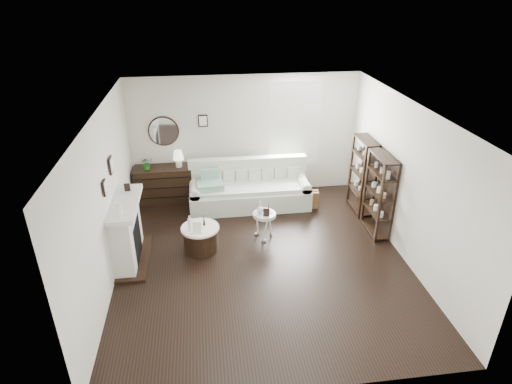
{
  "coord_description": "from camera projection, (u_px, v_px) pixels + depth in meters",
  "views": [
    {
      "loc": [
        -0.93,
        -6.2,
        4.48
      ],
      "look_at": [
        -0.01,
        0.8,
        0.94
      ],
      "focal_mm": 30.0,
      "sensor_mm": 36.0,
      "label": 1
    }
  ],
  "objects": [
    {
      "name": "card_frame_drum",
      "position": [
        197.0,
        228.0,
        7.47
      ],
      "size": [
        0.16,
        0.08,
        0.2
      ],
      "primitive_type": "cube",
      "rotation": [
        -0.21,
        0.0,
        -0.19
      ],
      "color": "silver",
      "rests_on": "drum_table"
    },
    {
      "name": "shelf_unit_far",
      "position": [
        362.0,
        175.0,
        8.9
      ],
      "size": [
        0.3,
        0.8,
        1.6
      ],
      "color": "black",
      "rests_on": "ground"
    },
    {
      "name": "potted_plant",
      "position": [
        147.0,
        163.0,
        9.08
      ],
      "size": [
        0.31,
        0.29,
        0.28
      ],
      "primitive_type": "imported",
      "rotation": [
        0.0,
        0.0,
        0.34
      ],
      "color": "#1E611B",
      "rests_on": "dresser"
    },
    {
      "name": "shelf_unit_near",
      "position": [
        379.0,
        195.0,
        8.1
      ],
      "size": [
        0.3,
        0.8,
        1.6
      ],
      "color": "black",
      "rests_on": "ground"
    },
    {
      "name": "bottle_drum",
      "position": [
        190.0,
        223.0,
        7.52
      ],
      "size": [
        0.07,
        0.07,
        0.29
      ],
      "primitive_type": "cylinder",
      "color": "silver",
      "rests_on": "drum_table"
    },
    {
      "name": "eiffel_drum",
      "position": [
        204.0,
        221.0,
        7.68
      ],
      "size": [
        0.11,
        0.11,
        0.19
      ],
      "primitive_type": null,
      "rotation": [
        0.0,
        0.0,
        0.02
      ],
      "color": "black",
      "rests_on": "drum_table"
    },
    {
      "name": "sofa",
      "position": [
        249.0,
        191.0,
        9.31
      ],
      "size": [
        2.57,
        0.89,
        1.0
      ],
      "color": "beige",
      "rests_on": "ground"
    },
    {
      "name": "drum_table",
      "position": [
        201.0,
        238.0,
        7.78
      ],
      "size": [
        0.69,
        0.69,
        0.48
      ],
      "rotation": [
        0.0,
        0.0,
        -0.32
      ],
      "color": "black",
      "rests_on": "ground"
    },
    {
      "name": "suitcase",
      "position": [
        305.0,
        199.0,
        9.28
      ],
      "size": [
        0.59,
        0.27,
        0.38
      ],
      "primitive_type": "cube",
      "rotation": [
        0.0,
        0.0,
        -0.15
      ],
      "color": "brown",
      "rests_on": "ground"
    },
    {
      "name": "dresser",
      "position": [
        164.0,
        185.0,
        9.41
      ],
      "size": [
        1.23,
        0.53,
        0.82
      ],
      "color": "black",
      "rests_on": "ground"
    },
    {
      "name": "card_frame_ped",
      "position": [
        266.0,
        212.0,
        7.89
      ],
      "size": [
        0.12,
        0.07,
        0.15
      ],
      "primitive_type": "cube",
      "rotation": [
        -0.21,
        0.0,
        -0.2
      ],
      "color": "black",
      "rests_on": "pedestal_table"
    },
    {
      "name": "room",
      "position": [
        278.0,
        125.0,
        9.38
      ],
      "size": [
        5.5,
        5.5,
        5.5
      ],
      "color": "black",
      "rests_on": "ground"
    },
    {
      "name": "flask_ped",
      "position": [
        260.0,
        207.0,
        7.98
      ],
      "size": [
        0.13,
        0.13,
        0.24
      ],
      "primitive_type": null,
      "color": "silver",
      "rests_on": "pedestal_table"
    },
    {
      "name": "table_lamp",
      "position": [
        178.0,
        159.0,
        9.18
      ],
      "size": [
        0.26,
        0.26,
        0.37
      ],
      "primitive_type": null,
      "rotation": [
        0.0,
        0.0,
        0.12
      ],
      "color": "#EFE5C9",
      "rests_on": "dresser"
    },
    {
      "name": "fireplace",
      "position": [
        127.0,
        233.0,
        7.37
      ],
      "size": [
        0.5,
        1.4,
        1.84
      ],
      "color": "silver",
      "rests_on": "ground"
    },
    {
      "name": "quilt",
      "position": [
        210.0,
        185.0,
        8.98
      ],
      "size": [
        0.58,
        0.49,
        0.14
      ],
      "primitive_type": "cube",
      "rotation": [
        0.0,
        0.0,
        0.07
      ],
      "color": "#25886A",
      "rests_on": "sofa"
    },
    {
      "name": "pedestal_table",
      "position": [
        264.0,
        215.0,
        8.05
      ],
      "size": [
        0.44,
        0.44,
        0.53
      ],
      "rotation": [
        0.0,
        0.0,
        -0.02
      ],
      "color": "white",
      "rests_on": "ground"
    },
    {
      "name": "eiffel_ped",
      "position": [
        269.0,
        208.0,
        8.03
      ],
      "size": [
        0.1,
        0.1,
        0.16
      ],
      "primitive_type": null,
      "rotation": [
        0.0,
        0.0,
        0.04
      ],
      "color": "black",
      "rests_on": "pedestal_table"
    }
  ]
}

